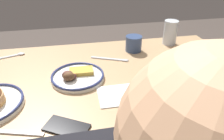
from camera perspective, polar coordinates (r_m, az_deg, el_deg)
The scene contains 10 objects.
dining_table at distance 1.01m, azimuth -2.26°, elevation -6.02°, with size 1.41×0.82×0.74m.
plate_near_main at distance 0.95m, azimuth -9.46°, elevation -1.60°, with size 0.24×0.24×0.05m.
plate_far_companion at distance 1.12m, azimuth 25.55°, elevation 0.46°, with size 0.26×0.26×0.04m.
coffee_mug at distance 1.21m, azimuth 5.88°, elevation 7.24°, with size 0.09×0.12×0.09m.
drinking_glass at distance 1.33m, azimuth 15.46°, elevation 9.46°, with size 0.08×0.08×0.14m.
cell_phone at distance 0.72m, azimuth -12.20°, elevation -14.96°, with size 0.14×0.07×0.01m, color black.
paper_napkin at distance 0.84m, azimuth 1.37°, elevation -6.83°, with size 0.15×0.14×0.00m, color white.
fork_near at distance 0.76m, azimuth -25.30°, elevation -15.04°, with size 0.20×0.07×0.01m.
fork_far at distance 1.11m, azimuth -0.60°, elevation 3.02°, with size 0.19×0.09×0.01m.
tea_spoon at distance 1.27m, azimuth -25.49°, elevation 3.50°, with size 0.18×0.07×0.01m.
Camera 1 is at (0.12, 0.81, 1.25)m, focal length 33.74 mm.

